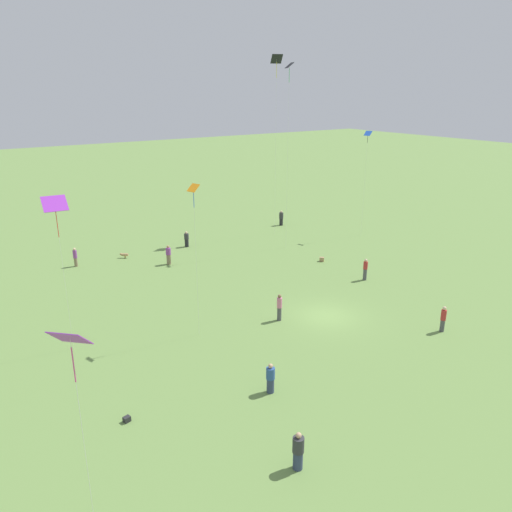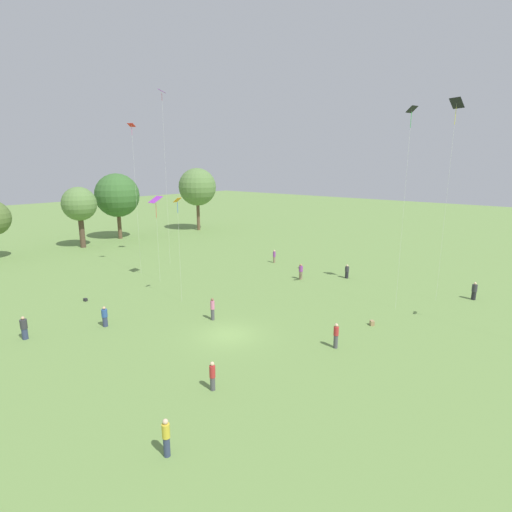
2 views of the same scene
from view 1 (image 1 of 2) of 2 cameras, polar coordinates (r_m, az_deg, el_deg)
name	(u,v)px [view 1 (image 1 of 2)]	position (r m, az deg, el deg)	size (l,w,h in m)	color
ground_plane	(327,316)	(34.65, 8.11, -6.79)	(240.00, 240.00, 0.00)	#6B8E47
person_0	(365,269)	(41.15, 12.38, -1.50)	(0.45, 0.45, 1.80)	#4C4C51
person_1	(168,255)	(44.47, -9.97, 0.11)	(0.54, 0.54, 1.73)	#847056
person_3	(298,451)	(21.69, 4.84, -21.35)	(0.67, 0.67, 1.74)	#333D5B
person_4	(270,378)	(26.03, 1.66, -13.82)	(0.52, 0.52, 1.64)	#333D5B
person_5	(443,319)	(34.03, 20.60, -6.73)	(0.41, 0.41, 1.73)	#4C4C51
person_6	(279,307)	(33.34, 2.69, -5.87)	(0.44, 0.44, 1.86)	#4C4C51
person_7	(187,239)	(49.19, -7.94, 1.90)	(0.62, 0.62, 1.56)	#232328
person_9	(75,257)	(46.04, -19.96, -0.11)	(0.38, 0.38, 1.69)	#847056
person_10	(281,218)	(56.58, 2.90, 4.34)	(0.64, 0.64, 1.70)	#232328
kite_0	(289,80)	(46.50, 3.81, 19.48)	(0.91, 0.81, 16.91)	black
kite_1	(368,140)	(52.13, 12.63, 12.83)	(0.79, 0.70, 10.75)	blue
kite_3	(277,67)	(51.42, 2.37, 20.77)	(1.05, 1.26, 17.85)	black
kite_5	(71,348)	(13.92, -20.35, -9.85)	(1.13, 1.13, 9.00)	purple
kite_7	(55,207)	(29.27, -21.99, 5.24)	(1.24, 1.39, 9.18)	purple
kite_8	(194,198)	(29.06, -7.13, 6.57)	(0.73, 0.65, 9.57)	orange
dog_0	(124,255)	(47.16, -14.85, 0.15)	(0.62, 0.71, 0.47)	tan
picnic_bag_0	(127,419)	(25.16, -14.55, -17.60)	(0.32, 0.37, 0.27)	#262628
picnic_bag_1	(322,259)	(45.11, 7.53, -0.38)	(0.48, 0.47, 0.39)	#A58459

